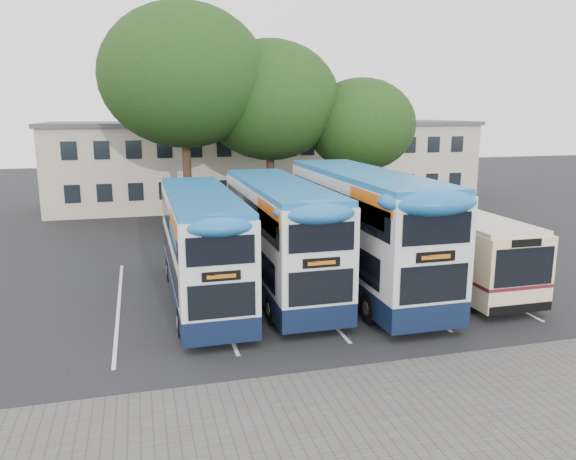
% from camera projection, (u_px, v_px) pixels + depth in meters
% --- Properties ---
extents(ground, '(120.00, 120.00, 0.00)m').
position_uv_depth(ground, '(450.00, 326.00, 18.69)').
color(ground, black).
rests_on(ground, ground).
extents(paving_strip, '(40.00, 6.00, 0.01)m').
position_uv_depth(paving_strip, '(487.00, 409.00, 13.46)').
color(paving_strip, '#595654').
rests_on(paving_strip, ground).
extents(bay_lines, '(14.12, 11.00, 0.01)m').
position_uv_depth(bay_lines, '(301.00, 290.00, 22.46)').
color(bay_lines, silver).
rests_on(bay_lines, ground).
extents(depot_building, '(32.40, 8.40, 6.20)m').
position_uv_depth(depot_building, '(268.00, 161.00, 43.53)').
color(depot_building, '#B9AD95').
rests_on(depot_building, ground).
extents(lamp_post, '(0.25, 1.05, 9.06)m').
position_uv_depth(lamp_post, '(377.00, 140.00, 38.01)').
color(lamp_post, gray).
rests_on(lamp_post, ground).
extents(tree_left, '(9.48, 9.48, 12.97)m').
position_uv_depth(tree_left, '(184.00, 76.00, 31.64)').
color(tree_left, black).
rests_on(tree_left, ground).
extents(tree_mid, '(8.41, 8.41, 11.19)m').
position_uv_depth(tree_mid, '(270.00, 101.00, 33.73)').
color(tree_mid, black).
rests_on(tree_mid, ground).
extents(tree_right, '(6.69, 6.69, 9.00)m').
position_uv_depth(tree_right, '(361.00, 125.00, 34.44)').
color(tree_right, black).
rests_on(tree_right, ground).
extents(bus_dd_left, '(2.40, 9.91, 4.13)m').
position_uv_depth(bus_dd_left, '(202.00, 242.00, 20.78)').
color(bus_dd_left, '#0D1833').
rests_on(bus_dd_left, ground).
extents(bus_dd_mid, '(2.52, 10.40, 4.33)m').
position_uv_depth(bus_dd_mid, '(279.00, 231.00, 21.98)').
color(bus_dd_mid, '#0D1833').
rests_on(bus_dd_mid, ground).
extents(bus_dd_right, '(2.74, 11.30, 4.71)m').
position_uv_depth(bus_dd_right, '(363.00, 225.00, 22.25)').
color(bus_dd_right, '#0D1833').
rests_on(bus_dd_right, ground).
extents(bus_single, '(2.59, 10.16, 3.03)m').
position_uv_depth(bus_single, '(444.00, 239.00, 23.62)').
color(bus_single, beige).
rests_on(bus_single, ground).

